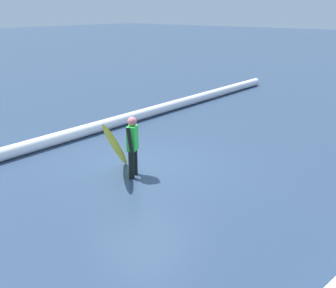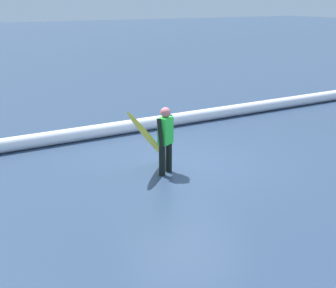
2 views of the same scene
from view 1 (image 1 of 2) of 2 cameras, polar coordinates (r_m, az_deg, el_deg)
The scene contains 4 objects.
ground_plane at distance 11.39m, azimuth -3.11°, elevation -2.70°, with size 145.75×145.75×0.00m, color navy.
surfer at distance 10.38m, azimuth -4.61°, elevation 0.04°, with size 0.47×0.37×1.47m.
surfboard at distance 10.53m, azimuth -6.83°, elevation -0.23°, with size 1.54×0.98×1.51m.
wave_crest_foreground at distance 13.97m, azimuth -11.15°, elevation 1.60°, with size 0.37×0.37×24.00m, color white.
Camera 1 is at (7.79, 7.33, 3.90)m, focal length 46.99 mm.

